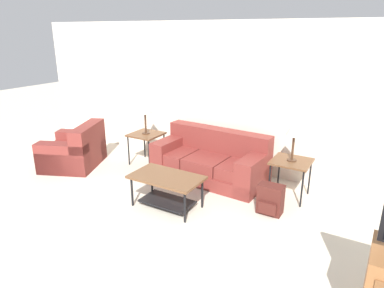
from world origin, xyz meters
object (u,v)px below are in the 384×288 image
armchair (75,151)px  table_lamp_left (145,108)px  couch (211,162)px  side_table_left (146,136)px  coffee_table (167,184)px  backpack (270,200)px  side_table_right (291,164)px  table_lamp_right (295,129)px

armchair → table_lamp_left: (1.08, 0.79, 0.79)m
couch → side_table_left: 1.39m
coffee_table → side_table_left: size_ratio=1.72×
backpack → armchair: bearing=-177.7°
side_table_right → side_table_left: bearing=180.0°
coffee_table → table_lamp_left: bearing=137.1°
armchair → table_lamp_right: 3.97m
couch → armchair: bearing=-161.9°
table_lamp_left → side_table_left: bearing=180.0°
coffee_table → table_lamp_left: size_ratio=1.66×
table_lamp_left → table_lamp_right: same height
armchair → side_table_right: armchair is taller
coffee_table → table_lamp_right: 2.01m
couch → armchair: couch is taller
table_lamp_left → coffee_table: bearing=-42.9°
coffee_table → couch: bearing=87.0°
side_table_left → coffee_table: bearing=-42.9°
side_table_left → table_lamp_right: (2.73, 0.00, 0.54)m
coffee_table → side_table_left: side_table_left is taller
table_lamp_right → side_table_right: bearing=0.0°
coffee_table → side_table_right: (1.43, 1.21, 0.18)m
side_table_left → side_table_right: size_ratio=1.00×
side_table_right → couch: bearing=179.5°
table_lamp_right → armchair: bearing=-168.4°
side_table_left → backpack: 2.74m
side_table_left → side_table_right: same height
armchair → table_lamp_right: (3.81, 0.79, 0.79)m
armchair → side_table_right: size_ratio=2.22×
backpack → coffee_table: bearing=-156.7°
coffee_table → backpack: coffee_table is taller
armchair → backpack: bearing=2.3°
table_lamp_left → table_lamp_right: 2.73m
couch → backpack: 1.43m
side_table_right → coffee_table: bearing=-139.7°
coffee_table → backpack: bearing=23.3°
table_lamp_left → backpack: table_lamp_left is taller
table_lamp_right → backpack: table_lamp_right is taller
couch → side_table_right: bearing=-0.5°
side_table_left → side_table_right: (2.73, 0.00, 0.00)m
table_lamp_right → side_table_left: bearing=180.0°
couch → table_lamp_right: (1.36, -0.01, 0.78)m
coffee_table → table_lamp_right: size_ratio=1.66×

